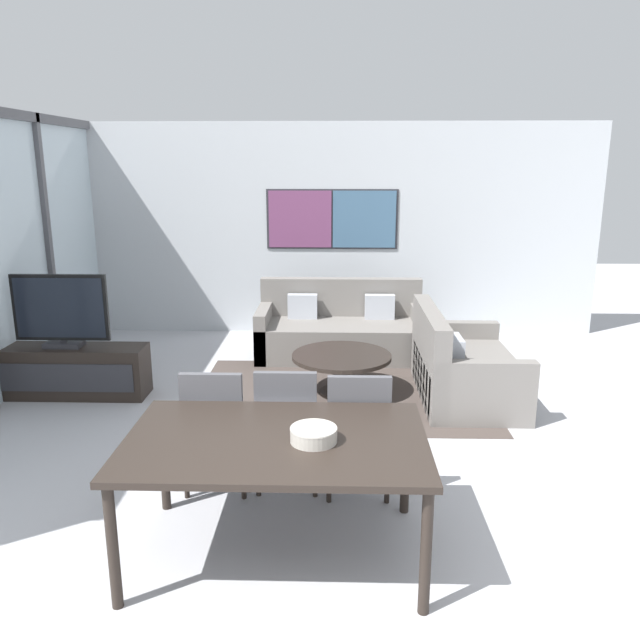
# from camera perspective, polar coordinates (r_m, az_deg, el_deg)

# --- Properties ---
(wall_back) EXTENTS (7.26, 0.09, 2.80)m
(wall_back) POSITION_cam_1_polar(r_m,az_deg,el_deg) (8.44, 0.55, 8.24)
(wall_back) COLOR silver
(wall_back) RESTS_ON ground_plane
(area_rug) EXTENTS (2.92, 2.09, 0.01)m
(area_rug) POSITION_cam_1_polar(r_m,az_deg,el_deg) (6.39, 1.96, -6.70)
(area_rug) COLOR #473D38
(area_rug) RESTS_ON ground_plane
(tv_console) EXTENTS (1.59, 0.41, 0.51)m
(tv_console) POSITION_cam_1_polar(r_m,az_deg,el_deg) (6.75, -22.13, -4.36)
(tv_console) COLOR black
(tv_console) RESTS_ON ground_plane
(television) EXTENTS (0.94, 0.20, 0.73)m
(television) POSITION_cam_1_polar(r_m,az_deg,el_deg) (6.59, -22.62, 0.68)
(television) COLOR #2D2D33
(television) RESTS_ON tv_console
(sofa_main) EXTENTS (2.00, 0.92, 0.89)m
(sofa_main) POSITION_cam_1_polar(r_m,az_deg,el_deg) (7.60, 1.92, -1.06)
(sofa_main) COLOR slate
(sofa_main) RESTS_ON ground_plane
(sofa_side) EXTENTS (0.92, 1.53, 0.89)m
(sofa_side) POSITION_cam_1_polar(r_m,az_deg,el_deg) (6.35, 12.52, -4.51)
(sofa_side) COLOR slate
(sofa_side) RESTS_ON ground_plane
(coffee_table) EXTENTS (1.00, 1.00, 0.42)m
(coffee_table) POSITION_cam_1_polar(r_m,az_deg,el_deg) (6.28, 1.99, -4.07)
(coffee_table) COLOR black
(coffee_table) RESTS_ON ground_plane
(dining_table) EXTENTS (1.73, 1.09, 0.76)m
(dining_table) POSITION_cam_1_polar(r_m,az_deg,el_deg) (3.66, -4.03, -11.58)
(dining_table) COLOR black
(dining_table) RESTS_ON ground_plane
(dining_chair_left) EXTENTS (0.46, 0.46, 0.92)m
(dining_chair_left) POSITION_cam_1_polar(r_m,az_deg,el_deg) (4.48, -9.49, -9.38)
(dining_chair_left) COLOR #4C4C51
(dining_chair_left) RESTS_ON ground_plane
(dining_chair_centre) EXTENTS (0.46, 0.46, 0.92)m
(dining_chair_centre) POSITION_cam_1_polar(r_m,az_deg,el_deg) (4.45, -3.01, -9.34)
(dining_chair_centre) COLOR #4C4C51
(dining_chair_centre) RESTS_ON ground_plane
(dining_chair_right) EXTENTS (0.46, 0.46, 0.92)m
(dining_chair_right) POSITION_cam_1_polar(r_m,az_deg,el_deg) (4.38, 3.52, -9.78)
(dining_chair_right) COLOR #4C4C51
(dining_chair_right) RESTS_ON ground_plane
(fruit_bowl) EXTENTS (0.27, 0.27, 0.08)m
(fruit_bowl) POSITION_cam_1_polar(r_m,az_deg,el_deg) (3.56, -0.58, -10.35)
(fruit_bowl) COLOR #B7B2A8
(fruit_bowl) RESTS_ON dining_table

